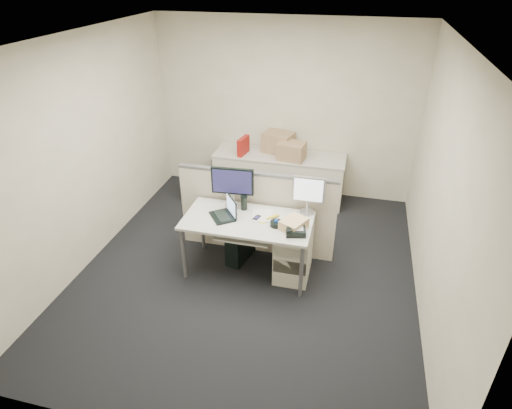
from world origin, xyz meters
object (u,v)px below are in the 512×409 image
(laptop, at_px, (222,209))
(desk, at_px, (248,224))
(monitor_main, at_px, (233,188))
(desk_phone, at_px, (296,231))

(laptop, bearing_deg, desk, 56.83)
(monitor_main, height_order, desk_phone, monitor_main)
(desk, relative_size, laptop, 4.76)
(laptop, height_order, desk_phone, laptop)
(desk, distance_m, monitor_main, 0.48)
(desk, xyz_separation_m, laptop, (-0.30, -0.02, 0.18))
(desk, height_order, monitor_main, monitor_main)
(monitor_main, relative_size, desk_phone, 2.39)
(monitor_main, bearing_deg, laptop, -104.19)
(laptop, bearing_deg, monitor_main, 132.91)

